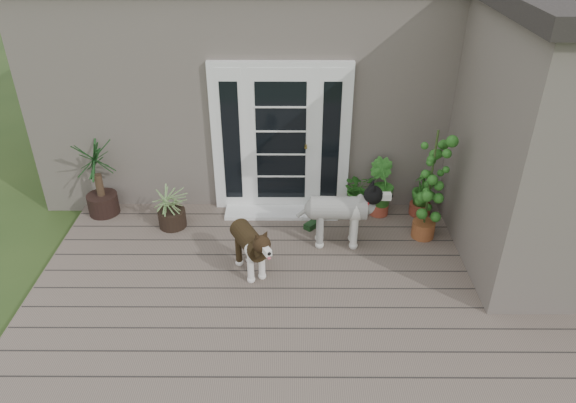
{
  "coord_description": "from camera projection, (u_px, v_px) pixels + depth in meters",
  "views": [
    {
      "loc": [
        -0.07,
        -4.1,
        4.16
      ],
      "look_at": [
        -0.1,
        1.75,
        0.7
      ],
      "focal_mm": 33.09,
      "sensor_mm": 36.0,
      "label": 1
    }
  ],
  "objects": [
    {
      "name": "door_unit",
      "position": [
        281.0,
        139.0,
        7.28
      ],
      "size": [
        1.9,
        0.14,
        2.15
      ],
      "primitive_type": "cube",
      "color": "white",
      "rests_on": "deck"
    },
    {
      "name": "door_step",
      "position": [
        281.0,
        212.0,
        7.64
      ],
      "size": [
        1.6,
        0.4,
        0.05
      ],
      "primitive_type": "cube",
      "color": "white",
      "rests_on": "deck"
    },
    {
      "name": "white_dog",
      "position": [
        338.0,
        218.0,
        6.8
      ],
      "size": [
        0.97,
        0.43,
        0.8
      ],
      "primitive_type": null,
      "rotation": [
        0.0,
        0.0,
        -1.59
      ],
      "color": "beige",
      "rests_on": "deck"
    },
    {
      "name": "yucca",
      "position": [
        98.0,
        177.0,
        7.37
      ],
      "size": [
        1.06,
        1.06,
        1.17
      ],
      "primitive_type": null,
      "rotation": [
        0.0,
        0.0,
        0.39
      ],
      "color": "#143311",
      "rests_on": "deck"
    },
    {
      "name": "deck",
      "position": [
        296.0,
        311.0,
        5.96
      ],
      "size": [
        6.2,
        4.6,
        0.12
      ],
      "primitive_type": "cube",
      "color": "#6B5B4C",
      "rests_on": "ground"
    },
    {
      "name": "herb_c",
      "position": [
        421.0,
        197.0,
        7.51
      ],
      "size": [
        0.49,
        0.49,
        0.54
      ],
      "primitive_type": "imported",
      "rotation": [
        0.0,
        0.0,
        4.0
      ],
      "color": "#26601B",
      "rests_on": "deck"
    },
    {
      "name": "sapling",
      "position": [
        430.0,
        184.0,
        6.74
      ],
      "size": [
        0.5,
        0.5,
        1.6
      ],
      "primitive_type": null,
      "rotation": [
        0.0,
        0.0,
        -0.06
      ],
      "color": "#255819",
      "rests_on": "deck"
    },
    {
      "name": "herb_a",
      "position": [
        358.0,
        196.0,
        7.51
      ],
      "size": [
        0.56,
        0.56,
        0.57
      ],
      "primitive_type": "imported",
      "rotation": [
        0.0,
        0.0,
        0.29
      ],
      "color": "#2C641C",
      "rests_on": "deck"
    },
    {
      "name": "herb_b",
      "position": [
        380.0,
        195.0,
        7.49
      ],
      "size": [
        0.59,
        0.59,
        0.62
      ],
      "primitive_type": "imported",
      "rotation": [
        0.0,
        0.0,
        2.33
      ],
      "color": "#175219",
      "rests_on": "deck"
    },
    {
      "name": "clog_left",
      "position": [
        313.0,
        211.0,
        7.61
      ],
      "size": [
        0.3,
        0.35,
        0.1
      ],
      "primitive_type": null,
      "rotation": [
        0.0,
        0.0,
        0.56
      ],
      "color": "black",
      "rests_on": "deck"
    },
    {
      "name": "house_main",
      "position": [
        295.0,
        70.0,
        8.86
      ],
      "size": [
        7.4,
        4.0,
        3.1
      ],
      "primitive_type": "cube",
      "color": "#665E54",
      "rests_on": "ground"
    },
    {
      "name": "brindle_dog",
      "position": [
        250.0,
        249.0,
        6.32
      ],
      "size": [
        0.69,
        0.88,
        0.68
      ],
      "primitive_type": null,
      "rotation": [
        0.0,
        0.0,
        3.62
      ],
      "color": "#352613",
      "rests_on": "deck"
    },
    {
      "name": "house_wing",
      "position": [
        547.0,
        150.0,
        6.14
      ],
      "size": [
        1.6,
        2.4,
        3.1
      ],
      "primitive_type": "cube",
      "color": "#665E54",
      "rests_on": "ground"
    },
    {
      "name": "clog_right",
      "position": [
        314.0,
        223.0,
        7.33
      ],
      "size": [
        0.35,
        0.36,
        0.1
      ],
      "primitive_type": null,
      "rotation": [
        0.0,
        0.0,
        -0.74
      ],
      "color": "black",
      "rests_on": "deck"
    },
    {
      "name": "spider_plant",
      "position": [
        171.0,
        205.0,
        7.2
      ],
      "size": [
        0.8,
        0.8,
        0.67
      ],
      "primitive_type": null,
      "rotation": [
        0.0,
        0.0,
        0.36
      ],
      "color": "#A1B670",
      "rests_on": "deck"
    }
  ]
}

